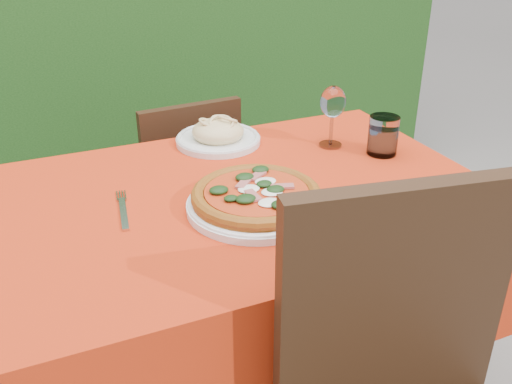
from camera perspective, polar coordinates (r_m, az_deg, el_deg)
name	(u,v)px	position (r m, az deg, el deg)	size (l,w,h in m)	color
hedge	(114,20)	(2.83, -13.97, 16.34)	(3.20, 0.55, 1.78)	black
dining_table	(242,243)	(1.53, -1.44, -5.09)	(1.26, 0.86, 0.75)	#432615
chair_far	(186,186)	(2.14, -7.03, 0.60)	(0.39, 0.39, 0.80)	black
pizza_plate	(257,198)	(1.36, 0.05, -0.64)	(0.40, 0.40, 0.06)	white
pasta_plate	(218,135)	(1.75, -3.82, 5.72)	(0.26, 0.26, 0.07)	silver
water_glass	(383,137)	(1.69, 12.58, 5.36)	(0.09, 0.09, 0.11)	silver
wine_glass	(333,104)	(1.70, 7.69, 8.67)	(0.08, 0.08, 0.19)	silver
fork	(124,213)	(1.38, -13.10, -2.11)	(0.03, 0.21, 0.01)	#B3B4BB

